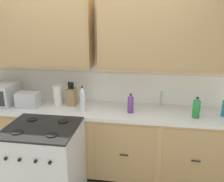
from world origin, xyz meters
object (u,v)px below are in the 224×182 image
at_px(toaster, 28,100).
at_px(bottle_clear, 82,99).
at_px(stove_range, 45,166).
at_px(knife_block, 72,96).
at_px(paper_towel_roll, 58,95).
at_px(bottle_green, 196,108).
at_px(bottle_violet, 131,103).

bearing_deg(toaster, bottle_clear, -3.09).
distance_m(stove_range, knife_block, 0.92).
bearing_deg(stove_range, paper_towel_roll, 96.49).
relative_size(paper_towel_roll, bottle_green, 1.05).
distance_m(bottle_violet, bottle_clear, 0.58).
xyz_separation_m(knife_block, paper_towel_roll, (-0.19, -0.01, 0.01)).
distance_m(toaster, bottle_clear, 0.73).
height_order(toaster, bottle_violet, bottle_violet).
bearing_deg(knife_block, stove_range, -98.32).
distance_m(bottle_green, bottle_violet, 0.75).
bearing_deg(knife_block, bottle_violet, -11.21).
bearing_deg(stove_range, toaster, 127.07).
distance_m(toaster, bottle_green, 2.07).
xyz_separation_m(toaster, paper_towel_roll, (0.34, 0.14, 0.03)).
bearing_deg(knife_block, toaster, -163.80).
xyz_separation_m(stove_range, paper_towel_roll, (-0.08, 0.71, 0.59)).
bearing_deg(bottle_violet, paper_towel_roll, 171.45).
bearing_deg(toaster, knife_block, 16.20).
bearing_deg(bottle_clear, knife_block, 136.04).
bearing_deg(toaster, stove_range, -52.93).
bearing_deg(paper_towel_roll, bottle_clear, -25.48).
distance_m(knife_block, bottle_violet, 0.80).
distance_m(paper_towel_roll, bottle_violet, 0.98).
relative_size(toaster, bottle_green, 1.14).
bearing_deg(bottle_green, knife_block, 172.99).
bearing_deg(stove_range, bottle_green, 17.81).
xyz_separation_m(bottle_green, bottle_violet, (-0.75, 0.03, -0.00)).
xyz_separation_m(toaster, bottle_clear, (0.73, -0.04, 0.06)).
distance_m(toaster, paper_towel_roll, 0.37).
height_order(knife_block, bottle_green, knife_block).
bearing_deg(paper_towel_roll, bottle_green, -5.95).
distance_m(stove_range, bottle_clear, 0.86).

